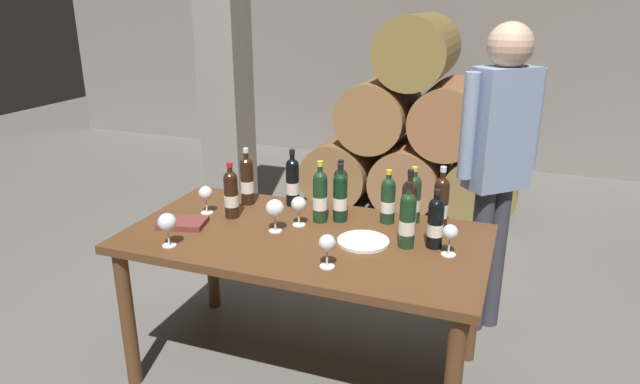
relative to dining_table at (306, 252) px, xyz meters
name	(u,v)px	position (x,y,z in m)	size (l,w,h in m)	color
ground_plane	(307,369)	(0.00, 0.00, -0.67)	(14.00, 14.00, 0.00)	#66635E
cellar_back_wall	(447,36)	(0.00, 4.20, 0.73)	(10.00, 0.24, 2.80)	gray
barrel_stack	(414,134)	(0.00, 2.60, -0.01)	(1.86, 0.90, 1.69)	olive
stone_pillar	(225,68)	(-1.30, 1.60, 0.63)	(0.32, 0.32, 2.60)	gray
dining_table	(306,252)	(0.00, 0.00, 0.00)	(1.70, 0.90, 0.76)	brown
wine_bottle_0	(340,191)	(0.07, 0.32, 0.22)	(0.07, 0.07, 0.29)	black
wine_bottle_1	(320,196)	(0.01, 0.19, 0.23)	(0.07, 0.07, 0.31)	#19381E
wine_bottle_2	(414,198)	(0.44, 0.34, 0.22)	(0.07, 0.07, 0.29)	#19381E
wine_bottle_3	(340,196)	(0.10, 0.23, 0.22)	(0.07, 0.07, 0.30)	black
wine_bottle_4	(435,222)	(0.59, 0.08, 0.21)	(0.07, 0.07, 0.27)	black
wine_bottle_5	(247,180)	(-0.45, 0.29, 0.23)	(0.07, 0.07, 0.31)	black
wine_bottle_6	(407,219)	(0.47, 0.04, 0.22)	(0.07, 0.07, 0.31)	#19381E
wine_bottle_7	(441,203)	(0.58, 0.29, 0.23)	(0.07, 0.07, 0.32)	black
wine_bottle_8	(388,200)	(0.33, 0.29, 0.21)	(0.07, 0.07, 0.27)	#19381E
wine_bottle_9	(231,194)	(-0.44, 0.08, 0.22)	(0.07, 0.07, 0.29)	black
wine_bottle_10	(409,206)	(0.45, 0.20, 0.23)	(0.07, 0.07, 0.31)	black
wine_bottle_11	(293,181)	(-0.21, 0.35, 0.22)	(0.07, 0.07, 0.31)	black
wine_glass_0	(450,234)	(0.67, 0.02, 0.19)	(0.07, 0.07, 0.14)	white
wine_glass_1	(206,194)	(-0.59, 0.08, 0.20)	(0.07, 0.07, 0.15)	white
wine_glass_2	(327,244)	(0.21, -0.28, 0.20)	(0.07, 0.07, 0.15)	white
wine_glass_3	(167,223)	(-0.53, -0.33, 0.20)	(0.08, 0.08, 0.16)	white
wine_glass_4	(299,205)	(-0.07, 0.10, 0.20)	(0.07, 0.07, 0.15)	white
wine_glass_5	(275,209)	(-0.15, -0.01, 0.21)	(0.09, 0.09, 0.16)	white
tasting_notebook	(183,223)	(-0.61, -0.10, 0.11)	(0.22, 0.16, 0.03)	brown
serving_plate	(363,241)	(0.28, 0.01, 0.10)	(0.24, 0.24, 0.01)	white
sommelier_presenting	(498,153)	(0.80, 0.75, 0.37)	(0.38, 0.36, 1.72)	#383842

